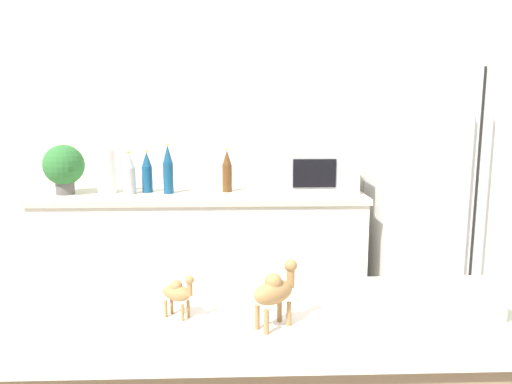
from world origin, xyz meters
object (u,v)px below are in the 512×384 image
Objects in this scene: back_bottle_2 at (168,170)px; camel_figurine_second at (178,292)px; back_bottle_1 at (129,174)px; back_bottle_3 at (227,171)px; potted_plant at (64,166)px; microwave at (317,169)px; back_bottle_0 at (147,173)px; fruit_bowl at (471,303)px; camel_figurine at (275,290)px; paper_towel_roll at (107,171)px; refrigerator at (447,203)px.

camel_figurine_second is (0.29, -1.95, -0.05)m from back_bottle_2.
back_bottle_3 is at bearing 5.03° from back_bottle_1.
potted_plant is 0.41m from back_bottle_1.
potted_plant is 1.11× the size of back_bottle_3.
microwave is (1.59, 0.07, -0.03)m from potted_plant.
microwave is 1.09m from back_bottle_0.
back_bottle_3 is at bearing 87.75° from camel_figurine_second.
fruit_bowl is at bearing -62.38° from back_bottle_2.
camel_figurine_second is (-0.73, 0.01, 0.04)m from fruit_bowl.
potted_plant is 1.60m from microwave.
fruit_bowl is 0.51m from camel_figurine.
microwave reaches higher than fruit_bowl.
paper_towel_roll reaches higher than fruit_bowl.
camel_figurine_second is (0.94, -1.95, -0.08)m from potted_plant.
back_bottle_1 is at bearing -174.97° from back_bottle_3.
refrigerator reaches higher than microwave.
camel_figurine_second is at bearing 165.25° from camel_figurine.
refrigerator is 5.56× the size of potted_plant.
back_bottle_1 is 1.69× the size of camel_figurine.
back_bottle_2 is at bearing 117.62° from fruit_bowl.
paper_towel_roll reaches higher than camel_figurine_second.
back_bottle_0 is at bearing -179.83° from back_bottle_3.
back_bottle_2 is at bearing -4.82° from paper_towel_roll.
refrigerator reaches higher than paper_towel_roll.
microwave is 2.61× the size of fruit_bowl.
back_bottle_2 is (0.64, 0.00, -0.02)m from potted_plant.
back_bottle_0 is 2.35× the size of camel_figurine_second.
fruit_bowl is at bearing -71.91° from back_bottle_3.
paper_towel_roll reaches higher than camel_figurine.
back_bottle_2 reaches higher than back_bottle_0.
back_bottle_0 is at bearing 102.17° from camel_figurine_second.
back_bottle_0 is at bearing -179.17° from microwave.
paper_towel_roll is 2.10m from camel_figurine_second.
refrigerator is 9.35× the size of fruit_bowl.
refrigerator is at bearing 57.60° from camel_figurine.
back_bottle_3 is 1.77× the size of camel_figurine.
paper_towel_roll is 1.03× the size of back_bottle_0.
paper_towel_roll is 2.44m from fruit_bowl.
back_bottle_0 is 0.51m from back_bottle_3.
microwave is 1.73× the size of back_bottle_3.
back_bottle_2 reaches higher than paper_towel_roll.
paper_towel_roll reaches higher than back_bottle_0.
refrigerator reaches higher than back_bottle_3.
microwave is 2.02m from fruit_bowl.
fruit_bowl is (1.27, -1.95, -0.07)m from back_bottle_1.
back_bottle_3 is (-1.41, 0.09, 0.20)m from refrigerator.
refrigerator is 15.14× the size of camel_figurine_second.
potted_plant is 2.72× the size of camel_figurine_second.
camel_figurine_second is (0.53, -1.95, -0.03)m from back_bottle_1.
camel_figurine is (1.17, -2.01, -0.05)m from potted_plant.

